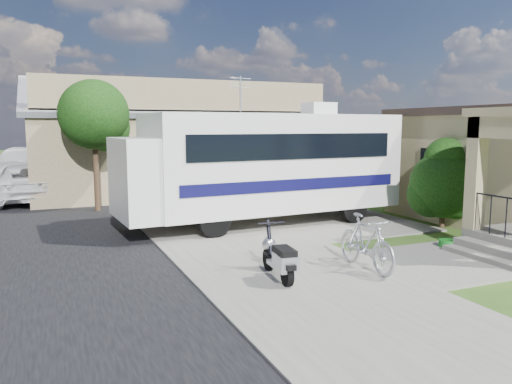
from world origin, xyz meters
name	(u,v)px	position (x,y,z in m)	size (l,w,h in m)	color
ground	(322,264)	(0.00, 0.00, 0.00)	(120.00, 120.00, 0.00)	#1D3D10
sidewalk_slab	(169,202)	(-1.00, 10.00, 0.03)	(4.00, 80.00, 0.06)	#636159
driveway_slab	(290,221)	(1.50, 4.50, 0.03)	(7.00, 6.00, 0.05)	#636159
walk_slab	(461,259)	(3.00, -1.00, 0.03)	(4.00, 3.00, 0.05)	#636159
warehouse	(170,147)	(0.00, 13.97, 1.99)	(12.50, 8.40, 5.04)	brown
street_tree_a	(97,118)	(-3.70, 9.05, 3.25)	(2.44, 2.40, 4.58)	black
street_tree_b	(78,118)	(-3.70, 19.05, 3.39)	(2.44, 2.40, 4.73)	black
street_tree_c	(69,124)	(-3.70, 28.05, 3.10)	(2.44, 2.40, 4.42)	black
motorhome	(264,163)	(0.62, 4.54, 1.87)	(8.65, 3.20, 4.36)	silver
shrub	(444,182)	(5.35, 2.08, 1.36)	(2.16, 2.06, 2.65)	black
scooter	(279,258)	(-1.43, -0.80, 0.47)	(0.57, 1.58, 1.04)	black
bicycle	(366,245)	(0.49, -0.90, 0.56)	(0.53, 1.87, 1.12)	#AEAFB6
pickup_truck	(26,183)	(-6.16, 12.59, 0.74)	(2.46, 5.34, 1.48)	white
van	(22,166)	(-6.50, 19.53, 0.93)	(2.60, 6.40, 1.86)	white
garden_hose	(447,245)	(3.52, -0.04, 0.09)	(0.42, 0.42, 0.19)	#156D1C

